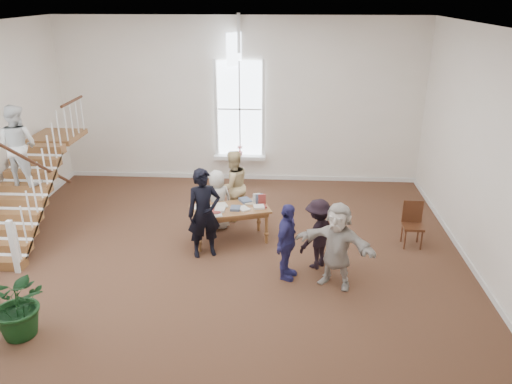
# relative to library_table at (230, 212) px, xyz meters

# --- Properties ---
(ground) EXTENTS (10.00, 10.00, 0.00)m
(ground) POSITION_rel_library_table_xyz_m (-0.12, -0.61, -0.69)
(ground) COLOR #482C1C
(ground) RESTS_ON ground
(room_shell) EXTENTS (10.49, 10.00, 10.00)m
(room_shell) POSITION_rel_library_table_xyz_m (-0.12, 3.79, -0.29)
(room_shell) COLOR white
(room_shell) RESTS_ON ground
(staircase) EXTENTS (1.10, 4.10, 2.92)m
(staircase) POSITION_rel_library_table_xyz_m (-4.46, 0.14, 0.93)
(staircase) COLOR brown
(staircase) RESTS_ON ground
(library_table) EXTENTS (1.82, 1.30, 0.83)m
(library_table) POSITION_rel_library_table_xyz_m (0.00, 0.00, 0.00)
(library_table) COLOR brown
(library_table) RESTS_ON ground
(police_officer) EXTENTS (0.80, 0.66, 1.87)m
(police_officer) POSITION_rel_library_table_xyz_m (-0.45, -0.65, 0.24)
(police_officer) COLOR black
(police_officer) RESTS_ON ground
(elderly_woman) EXTENTS (0.81, 0.72, 1.39)m
(elderly_woman) POSITION_rel_library_table_xyz_m (-0.35, 0.60, 0.01)
(elderly_woman) COLOR silver
(elderly_woman) RESTS_ON ground
(person_yellow) EXTENTS (1.05, 1.00, 1.70)m
(person_yellow) POSITION_rel_library_table_xyz_m (-0.05, 1.10, 0.16)
(person_yellow) COLOR beige
(person_yellow) RESTS_ON ground
(woman_cluster_a) EXTENTS (0.63, 0.95, 1.51)m
(woman_cluster_a) POSITION_rel_library_table_xyz_m (1.22, -1.44, 0.06)
(woman_cluster_a) COLOR navy
(woman_cluster_a) RESTS_ON ground
(woman_cluster_b) EXTENTS (1.01, 1.04, 1.42)m
(woman_cluster_b) POSITION_rel_library_table_xyz_m (1.82, -0.99, 0.02)
(woman_cluster_b) COLOR black
(woman_cluster_b) RESTS_ON ground
(woman_cluster_c) EXTENTS (1.58, 1.10, 1.64)m
(woman_cluster_c) POSITION_rel_library_table_xyz_m (2.12, -1.64, 0.13)
(woman_cluster_c) COLOR beige
(woman_cluster_c) RESTS_ON ground
(floor_plant) EXTENTS (1.17, 1.05, 1.16)m
(floor_plant) POSITION_rel_library_table_xyz_m (-2.93, -3.40, -0.11)
(floor_plant) COLOR #103414
(floor_plant) RESTS_ON ground
(side_chair) EXTENTS (0.43, 0.43, 0.97)m
(side_chair) POSITION_rel_library_table_xyz_m (3.88, 0.07, -0.15)
(side_chair) COLOR #381E0F
(side_chair) RESTS_ON ground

